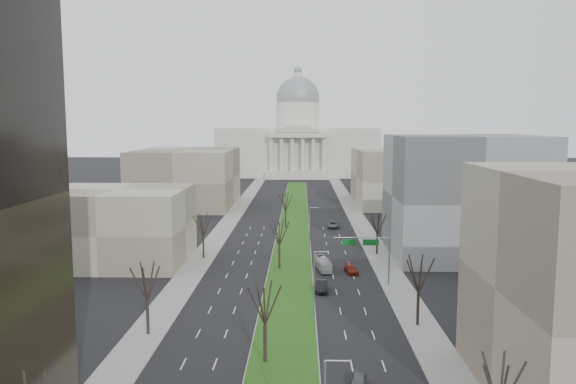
# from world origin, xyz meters

# --- Properties ---
(ground) EXTENTS (600.00, 600.00, 0.00)m
(ground) POSITION_xyz_m (0.00, 120.00, 0.00)
(ground) COLOR black
(ground) RESTS_ON ground
(median) EXTENTS (8.00, 222.03, 0.20)m
(median) POSITION_xyz_m (0.00, 118.99, 0.10)
(median) COLOR #999993
(median) RESTS_ON ground
(sidewalk_left) EXTENTS (5.00, 330.00, 0.15)m
(sidewalk_left) POSITION_xyz_m (-17.50, 95.00, 0.07)
(sidewalk_left) COLOR gray
(sidewalk_left) RESTS_ON ground
(sidewalk_right) EXTENTS (5.00, 330.00, 0.15)m
(sidewalk_right) POSITION_xyz_m (17.50, 95.00, 0.07)
(sidewalk_right) COLOR gray
(sidewalk_right) RESTS_ON ground
(capitol) EXTENTS (80.00, 46.00, 55.00)m
(capitol) POSITION_xyz_m (0.00, 269.59, 16.31)
(capitol) COLOR beige
(capitol) RESTS_ON ground
(building_beige_left) EXTENTS (26.00, 22.00, 14.00)m
(building_beige_left) POSITION_xyz_m (-33.00, 85.00, 7.00)
(building_beige_left) COLOR gray
(building_beige_left) RESTS_ON ground
(building_grey_right) EXTENTS (28.00, 26.00, 24.00)m
(building_grey_right) POSITION_xyz_m (34.00, 92.00, 12.00)
(building_grey_right) COLOR #595B5E
(building_grey_right) RESTS_ON ground
(building_far_left) EXTENTS (30.00, 40.00, 18.00)m
(building_far_left) POSITION_xyz_m (-35.00, 160.00, 9.00)
(building_far_left) COLOR gray
(building_far_left) RESTS_ON ground
(building_far_right) EXTENTS (30.00, 40.00, 18.00)m
(building_far_right) POSITION_xyz_m (35.00, 165.00, 9.00)
(building_far_right) COLOR gray
(building_far_right) RESTS_ON ground
(tree_left_mid) EXTENTS (5.40, 5.40, 9.72)m
(tree_left_mid) POSITION_xyz_m (-17.20, 48.00, 7.00)
(tree_left_mid) COLOR black
(tree_left_mid) RESTS_ON ground
(tree_left_far) EXTENTS (5.28, 5.28, 9.50)m
(tree_left_far) POSITION_xyz_m (-17.20, 88.00, 6.84)
(tree_left_far) COLOR black
(tree_left_far) RESTS_ON ground
(tree_right_near) EXTENTS (5.16, 5.16, 9.29)m
(tree_right_near) POSITION_xyz_m (17.20, 22.00, 6.69)
(tree_right_near) COLOR black
(tree_right_near) RESTS_ON ground
(tree_right_mid) EXTENTS (5.52, 5.52, 9.94)m
(tree_right_mid) POSITION_xyz_m (17.20, 52.00, 7.16)
(tree_right_mid) COLOR black
(tree_right_mid) RESTS_ON ground
(tree_right_far) EXTENTS (5.04, 5.04, 9.07)m
(tree_right_far) POSITION_xyz_m (17.20, 92.00, 6.53)
(tree_right_far) COLOR black
(tree_right_far) RESTS_ON ground
(tree_median_a) EXTENTS (5.40, 5.40, 9.72)m
(tree_median_a) POSITION_xyz_m (-2.00, 40.00, 7.00)
(tree_median_a) COLOR black
(tree_median_a) RESTS_ON ground
(tree_median_b) EXTENTS (5.40, 5.40, 9.72)m
(tree_median_b) POSITION_xyz_m (-2.00, 80.00, 7.00)
(tree_median_b) COLOR black
(tree_median_b) RESTS_ON ground
(tree_median_c) EXTENTS (5.40, 5.40, 9.72)m
(tree_median_c) POSITION_xyz_m (-2.00, 120.00, 7.00)
(tree_median_c) COLOR black
(tree_median_c) RESTS_ON ground
(streetlamp_median_b) EXTENTS (1.90, 0.20, 9.16)m
(streetlamp_median_b) POSITION_xyz_m (3.76, 55.00, 4.81)
(streetlamp_median_b) COLOR gray
(streetlamp_median_b) RESTS_ON ground
(streetlamp_median_c) EXTENTS (1.90, 0.20, 9.16)m
(streetlamp_median_c) POSITION_xyz_m (3.76, 95.00, 4.81)
(streetlamp_median_c) COLOR gray
(streetlamp_median_c) RESTS_ON ground
(mast_arm_signs) EXTENTS (9.12, 0.24, 8.09)m
(mast_arm_signs) POSITION_xyz_m (13.49, 70.03, 6.11)
(mast_arm_signs) COLOR gray
(mast_arm_signs) RESTS_ON ground
(car_grey_near) EXTENTS (2.26, 4.32, 1.40)m
(car_grey_near) POSITION_xyz_m (7.72, 34.20, 0.70)
(car_grey_near) COLOR #52535A
(car_grey_near) RESTS_ON ground
(car_black) EXTENTS (1.85, 5.08, 1.66)m
(car_black) POSITION_xyz_m (5.20, 66.94, 0.83)
(car_black) COLOR black
(car_black) RESTS_ON ground
(car_red) EXTENTS (2.52, 4.86, 1.35)m
(car_red) POSITION_xyz_m (10.80, 77.82, 0.67)
(car_red) COLOR maroon
(car_red) RESTS_ON ground
(car_grey_far) EXTENTS (3.12, 5.81, 1.55)m
(car_grey_far) POSITION_xyz_m (10.21, 121.38, 0.78)
(car_grey_far) COLOR #53545B
(car_grey_far) RESTS_ON ground
(box_van) EXTENTS (3.00, 8.10, 2.20)m
(box_van) POSITION_xyz_m (5.94, 79.96, 1.10)
(box_van) COLOR silver
(box_van) RESTS_ON ground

